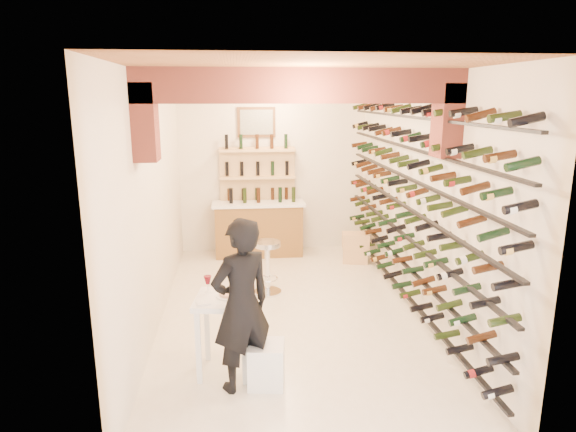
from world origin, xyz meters
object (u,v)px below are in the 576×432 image
object	(u,v)px
crate_lower	(355,255)
wine_rack	(403,200)
person	(242,305)
tasting_table	(224,311)
white_stool	(266,364)
chrome_barstool	(267,263)
back_counter	(259,227)

from	to	relation	value
crate_lower	wine_rack	bearing A→B (deg)	-86.28
wine_rack	person	size ratio (longest dim) A/B	3.18
wine_rack	person	xyz separation A→B (m)	(-2.21, -1.76, -0.65)
tasting_table	person	bearing A→B (deg)	-52.34
white_stool	crate_lower	distance (m)	4.18
person	crate_lower	size ratio (longest dim) A/B	4.07
chrome_barstool	crate_lower	size ratio (longest dim) A/B	1.85
wine_rack	back_counter	size ratio (longest dim) A/B	3.35
chrome_barstool	white_stool	bearing A→B (deg)	-94.09
back_counter	person	distance (m)	4.44
chrome_barstool	wine_rack	bearing A→B (deg)	-22.15
wine_rack	back_counter	bearing A→B (deg)	124.66
back_counter	chrome_barstool	size ratio (longest dim) A/B	2.09
tasting_table	crate_lower	distance (m)	4.17
wine_rack	white_stool	xyz separation A→B (m)	(-1.97, -1.74, -1.32)
back_counter	white_stool	distance (m)	4.40
chrome_barstool	crate_lower	xyz separation A→B (m)	(1.67, 1.28, -0.34)
back_counter	white_stool	size ratio (longest dim) A/B	3.76
wine_rack	crate_lower	world-z (taller)	wine_rack
back_counter	person	bearing A→B (deg)	-94.97
wine_rack	back_counter	xyz separation A→B (m)	(-1.83, 2.65, -1.02)
back_counter	wine_rack	bearing A→B (deg)	-55.34
person	crate_lower	bearing A→B (deg)	-148.35
back_counter	person	xyz separation A→B (m)	(-0.38, -4.40, 0.36)
wine_rack	crate_lower	xyz separation A→B (m)	(-0.13, 2.01, -1.42)
tasting_table	person	xyz separation A→B (m)	(0.18, -0.32, 0.19)
wine_rack	person	world-z (taller)	wine_rack
chrome_barstool	tasting_table	bearing A→B (deg)	-105.55
person	chrome_barstool	size ratio (longest dim) A/B	2.21
white_stool	crate_lower	size ratio (longest dim) A/B	1.03
tasting_table	chrome_barstool	bearing A→B (deg)	82.23
person	crate_lower	world-z (taller)	person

